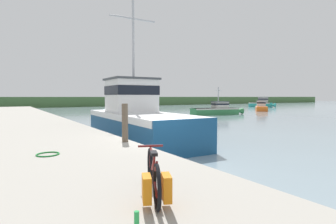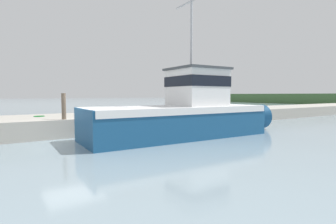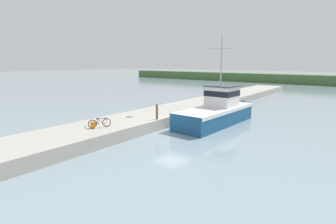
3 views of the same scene
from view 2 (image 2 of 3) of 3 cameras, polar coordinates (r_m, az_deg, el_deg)
The scene contains 5 objects.
ground_plane at distance 13.03m, azimuth -20.10°, elevation -6.30°, with size 320.00×320.00×0.00m, color gray.
dock_pier at distance 16.70m, azimuth -23.32°, elevation -2.54°, with size 5.04×80.00×0.97m, color #A39E93.
fishing_boat_main at distance 14.05m, azimuth 4.06°, elevation -0.04°, with size 3.63×11.67×8.33m.
mooring_post at distance 14.44m, azimuth -21.75°, elevation 1.17°, with size 0.22×0.22×1.35m, color brown.
hose_coil at distance 16.91m, azimuth -26.24°, elevation -0.83°, with size 0.60×0.60×0.04m, color #197A2D.
Camera 2 is at (12.48, -3.04, 2.23)m, focal length 28.00 mm.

